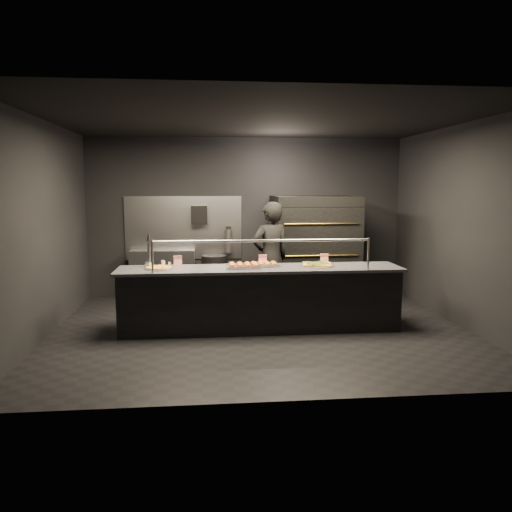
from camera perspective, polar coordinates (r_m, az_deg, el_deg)
The scene contains 15 objects.
room at distance 7.18m, azimuth 0.26°, elevation 3.29°, with size 6.04×6.00×3.00m.
service_counter at distance 7.29m, azimuth 0.48°, elevation -4.85°, with size 4.10×0.78×1.37m.
pizza_oven at distance 9.25m, azimuth 6.63°, elevation 0.97°, with size 1.50×1.23×1.91m.
prep_shelf at distance 9.57m, azimuth -10.61°, elevation -2.01°, with size 1.20×0.35×0.90m, color #99999E.
towel_dispenser at distance 9.48m, azimuth -6.51°, elevation 4.68°, with size 0.30×0.20×0.35m, color black.
fire_extinguisher at distance 9.53m, azimuth -3.15°, elevation 1.78°, with size 0.14×0.14×0.51m.
beer_tap at distance 7.39m, azimuth -12.12°, elevation -0.09°, with size 0.14×0.19×0.52m.
round_pizza at distance 7.20m, azimuth -11.07°, elevation -1.34°, with size 0.41×0.41×0.03m.
slider_tray_a at distance 7.17m, azimuth -1.42°, elevation -1.11°, with size 0.52×0.40×0.08m.
slider_tray_b at distance 7.31m, azimuth 0.90°, elevation -0.97°, with size 0.47×0.38×0.07m.
square_pizza at distance 7.39m, azimuth 7.01°, elevation -0.99°, with size 0.52×0.52×0.05m.
condiment_jar at distance 7.38m, azimuth -10.34°, elevation -0.89°, with size 0.14×0.05×0.09m.
tent_cards at distance 7.46m, azimuth -0.04°, elevation -0.41°, with size 2.32×0.04×0.15m.
trash_bin at distance 9.44m, azimuth -4.75°, elevation -2.34°, with size 0.48×0.48×0.80m, color black.
worker at distance 8.22m, azimuth 1.64°, elevation -0.19°, with size 0.67×0.44×1.83m, color black.
Camera 1 is at (-0.76, -7.07, 2.07)m, focal length 35.00 mm.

